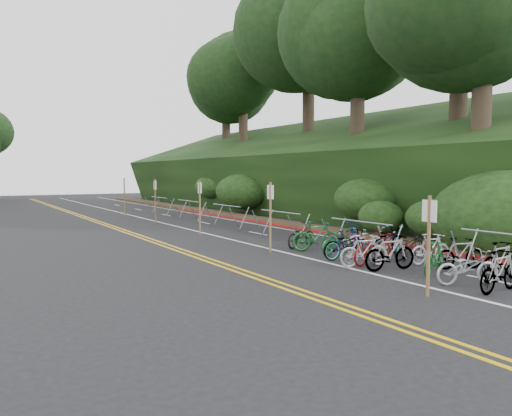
{
  "coord_description": "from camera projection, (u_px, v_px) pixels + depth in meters",
  "views": [
    {
      "loc": [
        -8.9,
        -9.86,
        2.82
      ],
      "look_at": [
        2.25,
        8.74,
        1.3
      ],
      "focal_mm": 35.0,
      "sensor_mm": 36.0,
      "label": 1
    }
  ],
  "objects": [
    {
      "name": "red_curb",
      "position": [
        280.0,
        226.0,
        26.38
      ],
      "size": [
        0.25,
        28.0,
        0.1
      ],
      "primitive_type": "cube",
      "color": "maroon",
      "rests_on": "ground"
    },
    {
      "name": "embankment",
      "position": [
        310.0,
        177.0,
        35.95
      ],
      "size": [
        14.3,
        48.14,
        9.11
      ],
      "color": "black",
      "rests_on": "ground"
    },
    {
      "name": "road_markings",
      "position": [
        209.0,
        237.0,
        22.16
      ],
      "size": [
        7.47,
        80.0,
        0.01
      ],
      "color": "gold",
      "rests_on": "ground"
    },
    {
      "name": "bike_front",
      "position": [
        364.0,
        251.0,
        14.98
      ],
      "size": [
        0.78,
        1.69,
        0.98
      ],
      "primitive_type": "imported",
      "rotation": [
        0.0,
        0.0,
        1.37
      ],
      "color": "#9E9EA3",
      "rests_on": "ground"
    },
    {
      "name": "bike_racks_rest",
      "position": [
        226.0,
        211.0,
        25.8
      ],
      "size": [
        1.14,
        23.0,
        1.17
      ],
      "color": "gray",
      "rests_on": "ground"
    },
    {
      "name": "ground",
      "position": [
        353.0,
        280.0,
        13.2
      ],
      "size": [
        120.0,
        120.0,
        0.0
      ],
      "primitive_type": "plane",
      "color": "black",
      "rests_on": "ground"
    },
    {
      "name": "tree_cluster",
      "position": [
        251.0,
        60.0,
        36.28
      ],
      "size": [
        32.08,
        53.74,
        17.73
      ],
      "color": "#2D2319",
      "rests_on": "ground"
    },
    {
      "name": "bike_valet",
      "position": [
        393.0,
        247.0,
        15.76
      ],
      "size": [
        3.23,
        10.24,
        1.09
      ],
      "color": "slate",
      "rests_on": "ground"
    },
    {
      "name": "signposts_rest",
      "position": [
        175.0,
        200.0,
        25.38
      ],
      "size": [
        0.08,
        18.4,
        2.5
      ],
      "color": "brown",
      "rests_on": "ground"
    },
    {
      "name": "signpost_near",
      "position": [
        429.0,
        239.0,
        11.33
      ],
      "size": [
        0.08,
        0.4,
        2.31
      ],
      "color": "brown",
      "rests_on": "ground"
    }
  ]
}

